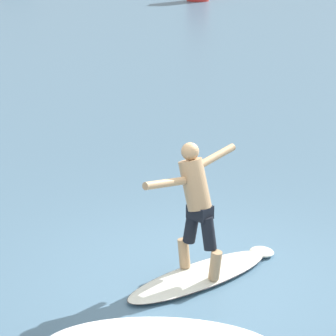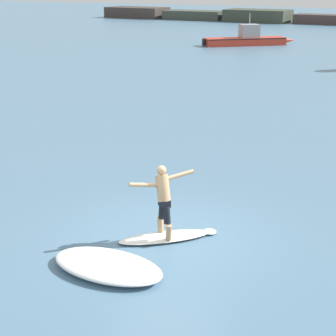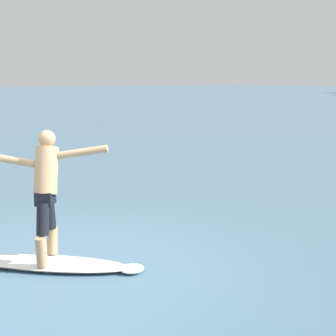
{
  "view_description": "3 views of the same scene",
  "coord_description": "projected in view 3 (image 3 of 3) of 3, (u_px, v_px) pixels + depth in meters",
  "views": [
    {
      "loc": [
        -0.1,
        -8.61,
        4.3
      ],
      "look_at": [
        -0.42,
        0.84,
        1.06
      ],
      "focal_mm": 85.0,
      "sensor_mm": 36.0,
      "label": 1
    },
    {
      "loc": [
        4.98,
        -10.2,
        5.5
      ],
      "look_at": [
        -0.54,
        1.12,
        1.2
      ],
      "focal_mm": 60.0,
      "sensor_mm": 36.0,
      "label": 2
    },
    {
      "loc": [
        6.1,
        -2.97,
        2.31
      ],
      "look_at": [
        -0.01,
        1.73,
        1.04
      ],
      "focal_mm": 60.0,
      "sensor_mm": 36.0,
      "label": 3
    }
  ],
  "objects": [
    {
      "name": "surfer",
      "position": [
        46.0,
        185.0,
        6.77
      ],
      "size": [
        1.06,
        1.19,
        1.58
      ],
      "color": "tan",
      "rests_on": "surfboard"
    },
    {
      "name": "surfboard",
      "position": [
        51.0,
        263.0,
        6.86
      ],
      "size": [
        2.0,
        1.85,
        0.22
      ],
      "color": "white",
      "rests_on": "ground"
    },
    {
      "name": "ground_plane",
      "position": [
        58.0,
        265.0,
        6.93
      ],
      "size": [
        200.0,
        200.0,
        0.0
      ],
      "primitive_type": "plane",
      "color": "slate"
    }
  ]
}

